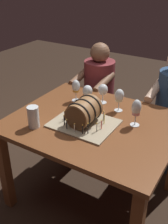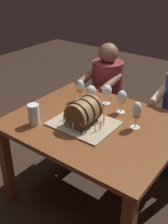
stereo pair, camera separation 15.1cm
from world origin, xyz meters
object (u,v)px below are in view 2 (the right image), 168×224
object	(u,v)px
beer_pint	(34,116)
wine_glass_amber	(80,87)
wine_glass_rose	(137,111)
dining_table	(94,134)
wine_glass_empty	(107,91)
wine_glass_red	(91,92)
barrel_cake	(84,114)
wine_glass_white	(122,98)
person_seated_left	(106,102)

from	to	relation	value
beer_pint	wine_glass_amber	bearing A→B (deg)	87.23
wine_glass_amber	wine_glass_rose	bearing A→B (deg)	-11.11
dining_table	wine_glass_empty	distance (m)	0.38
wine_glass_red	beer_pint	size ratio (longest dim) A/B	1.09
barrel_cake	wine_glass_amber	xyz separation A→B (m)	(-0.26, 0.29, 0.04)
wine_glass_white	wine_glass_amber	world-z (taller)	wine_glass_amber
wine_glass_amber	person_seated_left	bearing A→B (deg)	98.24
person_seated_left	wine_glass_amber	bearing A→B (deg)	-81.76
wine_glass_rose	wine_glass_amber	world-z (taller)	wine_glass_rose
wine_glass_white	person_seated_left	world-z (taller)	person_seated_left
beer_pint	barrel_cake	bearing A→B (deg)	36.81
dining_table	beer_pint	world-z (taller)	beer_pint
wine_glass_rose	wine_glass_amber	xyz separation A→B (m)	(-0.58, 0.11, -0.01)
dining_table	person_seated_left	size ratio (longest dim) A/B	1.08
wine_glass_rose	person_seated_left	world-z (taller)	person_seated_left
wine_glass_empty	wine_glass_amber	size ratio (longest dim) A/B	0.90
barrel_cake	wine_glass_amber	distance (m)	0.39
wine_glass_red	wine_glass_amber	size ratio (longest dim) A/B	0.92
wine_glass_empty	person_seated_left	size ratio (longest dim) A/B	0.15
wine_glass_empty	wine_glass_rose	bearing A→B (deg)	-27.95
wine_glass_rose	wine_glass_empty	xyz separation A→B (m)	(-0.37, 0.19, -0.02)
dining_table	wine_glass_white	xyz separation A→B (m)	(0.08, 0.24, 0.24)
wine_glass_empty	beer_pint	xyz separation A→B (m)	(-0.23, -0.59, -0.05)
wine_glass_white	person_seated_left	size ratio (longest dim) A/B	0.16
wine_glass_red	wine_glass_white	bearing A→B (deg)	8.78
wine_glass_rose	wine_glass_empty	distance (m)	0.41
wine_glass_rose	barrel_cake	bearing A→B (deg)	-150.29
wine_glass_rose	beer_pint	world-z (taller)	wine_glass_rose
wine_glass_empty	barrel_cake	bearing A→B (deg)	-82.48
wine_glass_empty	wine_glass_amber	bearing A→B (deg)	-158.94
barrel_cake	wine_glass_empty	distance (m)	0.38
dining_table	wine_glass_red	size ratio (longest dim) A/B	7.04
dining_table	wine_glass_rose	size ratio (longest dim) A/B	5.96
wine_glass_empty	person_seated_left	world-z (taller)	person_seated_left
dining_table	person_seated_left	xyz separation A→B (m)	(-0.38, 0.76, -0.14)
beer_pint	person_seated_left	world-z (taller)	person_seated_left
wine_glass_white	wine_glass_rose	distance (m)	0.24
wine_glass_empty	wine_glass_amber	world-z (taller)	wine_glass_amber
barrel_cake	wine_glass_red	bearing A→B (deg)	116.48
person_seated_left	barrel_cake	bearing A→B (deg)	-68.03
barrel_cake	wine_glass_white	bearing A→B (deg)	69.08
wine_glass_empty	person_seated_left	bearing A→B (deg)	121.87
wine_glass_red	person_seated_left	xyz separation A→B (m)	(-0.20, 0.56, -0.37)
wine_glass_red	beer_pint	distance (m)	0.51
barrel_cake	wine_glass_rose	xyz separation A→B (m)	(0.32, 0.18, 0.05)
barrel_cake	wine_glass_white	xyz separation A→B (m)	(0.12, 0.32, 0.04)
wine_glass_white	beer_pint	distance (m)	0.67
beer_pint	person_seated_left	xyz separation A→B (m)	(-0.05, 1.05, -0.33)
barrel_cake	wine_glass_rose	size ratio (longest dim) A/B	2.22
barrel_cake	beer_pint	world-z (taller)	barrel_cake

